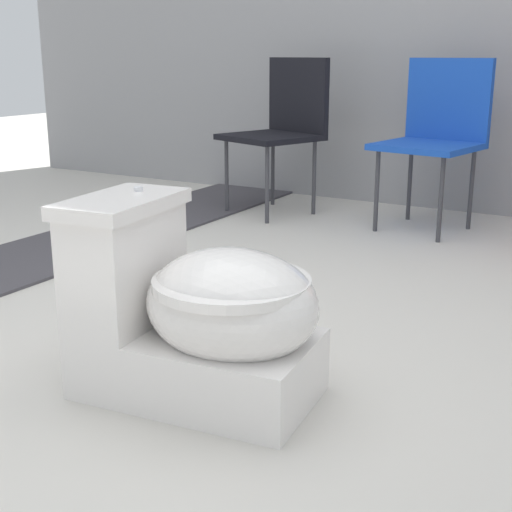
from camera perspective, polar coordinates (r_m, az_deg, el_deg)
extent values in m
plane|color=beige|center=(2.08, -7.03, -8.56)|extent=(14.00, 14.00, 0.00)
cube|color=#423F44|center=(3.17, -18.42, -0.46)|extent=(0.56, 8.00, 0.01)
cube|color=white|center=(1.86, -4.69, -8.58)|extent=(0.63, 0.40, 0.17)
ellipsoid|color=white|center=(1.75, -1.94, -3.91)|extent=(0.48, 0.40, 0.28)
cylinder|color=white|center=(1.74, -1.96, -2.17)|extent=(0.43, 0.43, 0.03)
cube|color=white|center=(1.89, -10.46, -0.86)|extent=(0.21, 0.36, 0.30)
cube|color=white|center=(1.85, -10.72, 4.14)|extent=(0.24, 0.38, 0.04)
cylinder|color=silver|center=(1.91, -9.39, 5.31)|extent=(0.02, 0.02, 0.01)
cube|color=black|center=(3.90, 1.15, 9.48)|extent=(0.56, 0.56, 0.03)
cube|color=black|center=(4.02, 3.39, 12.72)|extent=(0.43, 0.18, 0.40)
cylinder|color=#38383D|center=(3.69, 0.90, 5.71)|extent=(0.02, 0.02, 0.40)
cylinder|color=#38383D|center=(3.95, -2.37, 6.37)|extent=(0.02, 0.02, 0.40)
cylinder|color=#38383D|center=(3.92, 4.67, 6.26)|extent=(0.02, 0.02, 0.40)
cylinder|color=#38383D|center=(4.17, 1.35, 6.87)|extent=(0.02, 0.02, 0.40)
cube|color=#1947B2|center=(3.61, 13.53, 8.53)|extent=(0.51, 0.51, 0.03)
cube|color=#1947B2|center=(3.77, 15.15, 12.01)|extent=(0.44, 0.11, 0.40)
cylinder|color=#38383D|center=(3.42, 14.56, 4.37)|extent=(0.02, 0.02, 0.40)
cylinder|color=#38383D|center=(3.57, 9.64, 5.14)|extent=(0.02, 0.02, 0.40)
cylinder|color=#38383D|center=(3.72, 16.84, 5.12)|extent=(0.02, 0.02, 0.40)
cylinder|color=#38383D|center=(3.87, 12.20, 5.81)|extent=(0.02, 0.02, 0.40)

